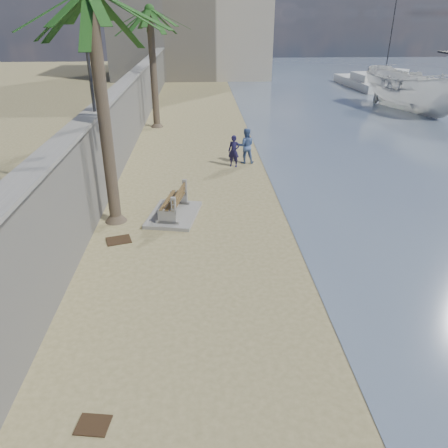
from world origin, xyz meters
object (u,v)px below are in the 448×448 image
person_b (246,144)px  sailboat_west (385,74)px  yacht_far (362,84)px  bench_far (173,205)px  boat_cruiser (413,88)px  palm_back (149,11)px  person_a (234,149)px

person_b → sailboat_west: 39.12m
yacht_far → sailboat_west: 10.33m
bench_far → boat_cruiser: bearing=46.9°
bench_far → palm_back: palm_back is taller
boat_cruiser → sailboat_west: (6.40, 21.11, -1.48)m
palm_back → boat_cruiser: size_ratio=1.85×
bench_far → person_a: person_a is taller
person_b → boat_cruiser: 18.65m
person_b → yacht_far: person_b is taller
person_a → yacht_far: bearing=82.2°
bench_far → yacht_far: (17.96, 31.23, -0.11)m
bench_far → sailboat_west: bearing=59.0°
palm_back → person_b: (5.21, -8.19, -6.06)m
bench_far → sailboat_west: (23.83, 39.73, -0.16)m
palm_back → sailboat_west: sailboat_west is taller
person_b → boat_cruiser: size_ratio=0.45×
person_b → person_a: bearing=41.6°
bench_far → person_b: size_ratio=1.41×
yacht_far → person_a: bearing=145.3°
person_a → sailboat_west: bearing=81.2°
palm_back → person_b: palm_back is taller
palm_back → yacht_far: size_ratio=0.86×
yacht_far → sailboat_west: size_ratio=1.04×
person_a → boat_cruiser: bearing=64.1°
person_b → yacht_far: 28.81m
boat_cruiser → person_a: bearing=-157.1°
person_b → sailboat_west: size_ratio=0.22×
sailboat_west → yacht_far: bearing=-124.7°
boat_cruiser → person_b: bearing=-157.1°
person_a → sailboat_west: size_ratio=0.20×
bench_far → boat_cruiser: (17.43, 18.62, 1.32)m
person_b → boat_cruiser: (14.07, 12.22, 0.79)m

